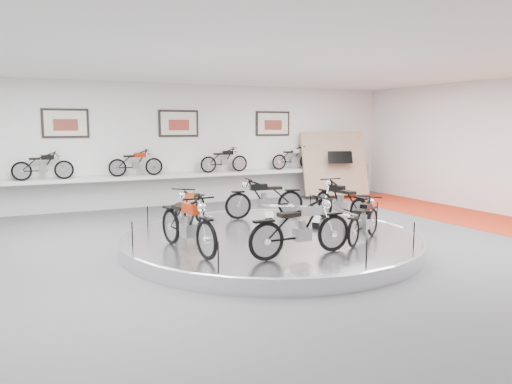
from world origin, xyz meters
name	(u,v)px	position (x,y,z in m)	size (l,w,h in m)	color
floor	(278,251)	(0.00, 0.00, 0.00)	(16.00, 16.00, 0.00)	#545456
ceiling	(279,57)	(0.00, 0.00, 4.00)	(16.00, 16.00, 0.00)	white
wall_back	(179,145)	(0.00, 7.00, 2.00)	(16.00, 16.00, 0.00)	white
orange_carpet_strip	(500,224)	(6.80, 0.00, 0.01)	(2.40, 12.60, 0.01)	red
dado_band	(180,188)	(0.00, 6.98, 0.55)	(15.68, 0.04, 1.10)	#BCBCBA
display_platform	(271,241)	(0.00, 0.30, 0.15)	(6.40, 6.40, 0.30)	silver
platform_rim	(271,236)	(0.00, 0.30, 0.27)	(6.40, 6.40, 0.10)	#B2B2BA
shelf	(182,176)	(0.00, 6.70, 1.00)	(11.00, 0.55, 0.10)	silver
poster_left	(66,123)	(-3.50, 6.96, 2.70)	(1.35, 0.06, 0.88)	beige
poster_center	(179,123)	(0.00, 6.96, 2.70)	(1.35, 0.06, 0.88)	beige
poster_right	(273,124)	(3.50, 6.96, 2.70)	(1.35, 0.06, 0.88)	beige
display_panel	(334,164)	(5.60, 6.10, 1.25)	(2.40, 0.12, 2.40)	tan
shelf_bike_a	(43,168)	(-4.20, 6.70, 1.42)	(1.22, 0.42, 0.73)	black
shelf_bike_b	(136,164)	(-1.50, 6.70, 1.42)	(1.22, 0.42, 0.73)	#962208
shelf_bike_c	(224,162)	(1.50, 6.70, 1.42)	(1.22, 0.42, 0.73)	black
shelf_bike_d	(293,159)	(4.20, 6.70, 1.42)	(1.22, 0.42, 0.73)	#ADACB1
bike_a	(341,201)	(2.11, 0.73, 0.82)	(1.78, 0.63, 1.04)	black
bike_b	(265,198)	(0.73, 2.09, 0.81)	(1.74, 0.62, 1.03)	black
bike_c	(190,207)	(-1.32, 1.83, 0.77)	(1.61, 0.57, 0.95)	#C6491B
bike_d	(187,223)	(-2.09, -0.34, 0.84)	(1.83, 0.64, 1.07)	#962208
bike_e	(301,227)	(-0.35, -1.53, 0.83)	(1.79, 0.63, 1.05)	#ADACB1
bike_f	(364,220)	(1.38, -1.08, 0.74)	(1.50, 0.53, 0.88)	black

